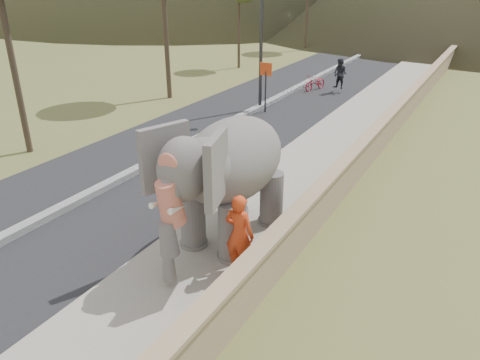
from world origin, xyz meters
The scene contains 10 objects.
ground centered at (0.00, 0.00, 0.00)m, with size 160.00×160.00×0.00m, color olive.
road centered at (-5.00, 10.00, 0.01)m, with size 7.00×120.00×0.03m, color black.
median centered at (-5.00, 10.00, 0.11)m, with size 0.35×120.00×0.22m, color black.
walkway centered at (0.00, 10.00, 0.07)m, with size 3.00×120.00×0.15m, color #9E9687.
parapet centered at (1.65, 10.00, 0.55)m, with size 0.30×120.00×1.10m, color tan.
lamppost centered at (-4.69, 14.88, 4.87)m, with size 1.76×0.36×8.00m.
signboard centered at (-4.50, 14.45, 1.64)m, with size 0.60×0.08×2.40m.
elephant_and_man centered at (0.02, 3.60, 1.74)m, with size 2.47×4.48×3.19m.
motorcyclist centered at (-3.36, 19.99, 0.76)m, with size 2.42×1.78×1.91m.
trees centered at (2.48, 27.45, 3.99)m, with size 47.19×43.55×9.00m.
Camera 1 is at (5.26, -5.42, 6.36)m, focal length 35.00 mm.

